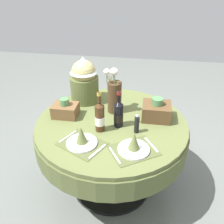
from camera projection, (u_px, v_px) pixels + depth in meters
ground at (112, 183)px, 2.57m from camera, size 8.00×8.00×0.00m
dining_table at (111, 135)px, 2.24m from camera, size 1.37×1.37×0.78m
place_setting_left at (82, 139)px, 1.87m from camera, size 0.42×0.39×0.16m
place_setting_right at (134, 146)px, 1.80m from camera, size 0.43×0.40×0.16m
flower_vase at (114, 94)px, 2.22m from camera, size 0.15×0.15×0.45m
wine_bottle_left at (119, 114)px, 2.05m from camera, size 0.08×0.08×0.33m
wine_bottle_centre at (100, 117)px, 1.98m from camera, size 0.08×0.08×0.35m
pepper_mill at (137, 124)px, 1.98m from camera, size 0.04×0.04×0.17m
gift_tub_back_left at (84, 78)px, 2.37m from camera, size 0.28×0.28×0.46m
woven_basket_side_left at (65, 110)px, 2.21m from camera, size 0.22×0.17×0.18m
woven_basket_side_right at (156, 111)px, 2.17m from camera, size 0.25×0.22×0.20m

